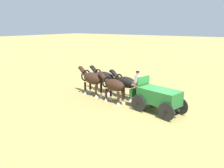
% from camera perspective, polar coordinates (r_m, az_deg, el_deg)
% --- Properties ---
extents(ground_plane, '(220.00, 220.00, 0.00)m').
position_cam_1_polar(ground_plane, '(16.25, 11.16, -6.86)').
color(ground_plane, '#9E8C4C').
extents(show_wagon, '(5.77, 2.34, 2.66)m').
position_cam_1_polar(show_wagon, '(15.97, 10.89, -2.97)').
color(show_wagon, '#236B2D').
rests_on(show_wagon, ground).
extents(draft_horse_rear_near, '(2.95, 1.29, 2.18)m').
position_cam_1_polar(draft_horse_rear_near, '(17.74, 0.27, -0.34)').
color(draft_horse_rear_near, '#331E14').
rests_on(draft_horse_rear_near, ground).
extents(draft_horse_rear_off, '(3.00, 1.28, 2.17)m').
position_cam_1_polar(draft_horse_rear_off, '(18.63, 3.17, 0.33)').
color(draft_horse_rear_off, black).
rests_on(draft_horse_rear_off, ground).
extents(draft_horse_lead_near, '(3.08, 1.40, 2.27)m').
position_cam_1_polar(draft_horse_lead_near, '(19.62, -4.92, 1.29)').
color(draft_horse_lead_near, '#331E14').
rests_on(draft_horse_lead_near, ground).
extents(draft_horse_lead_off, '(3.18, 1.36, 2.18)m').
position_cam_1_polar(draft_horse_lead_off, '(20.46, -2.08, 1.64)').
color(draft_horse_lead_off, black).
rests_on(draft_horse_lead_off, ground).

